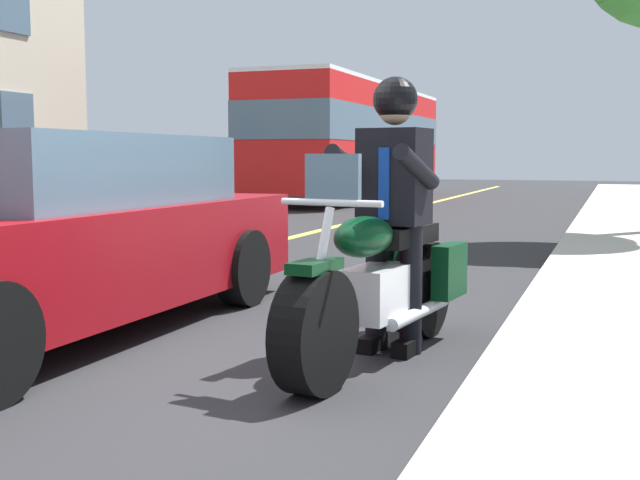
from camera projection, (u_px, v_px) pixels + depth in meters
ground_plane at (134, 365)px, 4.72m from camera, size 80.00×80.00×0.00m
motorcycle_main at (381, 286)px, 4.85m from camera, size 2.22×0.78×1.26m
rider_main at (393, 190)px, 4.95m from camera, size 0.67×0.61×1.74m
bus_near at (353, 135)px, 23.10m from camera, size 11.05×2.70×3.30m
car_silver at (47, 236)px, 5.55m from camera, size 4.60×1.92×1.40m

